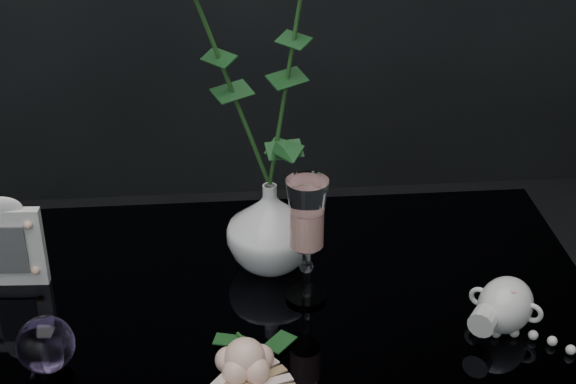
{
  "coord_description": "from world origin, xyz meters",
  "views": [
    {
      "loc": [
        0.01,
        -0.94,
        1.49
      ],
      "look_at": [
        0.1,
        0.07,
        0.92
      ],
      "focal_mm": 55.0,
      "sensor_mm": 36.0,
      "label": 1
    }
  ],
  "objects_px": {
    "vase": "(270,226)",
    "pearl_jar": "(506,303)",
    "picture_frame": "(7,241)",
    "loose_rose": "(245,359)",
    "wine_glass": "(307,241)",
    "paperweight": "(45,345)"
  },
  "relations": [
    {
      "from": "vase",
      "to": "pearl_jar",
      "type": "distance_m",
      "value": 0.35
    },
    {
      "from": "picture_frame",
      "to": "pearl_jar",
      "type": "xyz_separation_m",
      "value": [
        0.67,
        -0.16,
        -0.03
      ]
    },
    {
      "from": "vase",
      "to": "loose_rose",
      "type": "bearing_deg",
      "value": -100.97
    },
    {
      "from": "pearl_jar",
      "to": "loose_rose",
      "type": "bearing_deg",
      "value": -132.95
    },
    {
      "from": "vase",
      "to": "wine_glass",
      "type": "bearing_deg",
      "value": -63.67
    },
    {
      "from": "paperweight",
      "to": "pearl_jar",
      "type": "xyz_separation_m",
      "value": [
        0.59,
        0.04,
        0.0
      ]
    },
    {
      "from": "wine_glass",
      "to": "loose_rose",
      "type": "xyz_separation_m",
      "value": [
        -0.09,
        -0.16,
        -0.07
      ]
    },
    {
      "from": "wine_glass",
      "to": "pearl_jar",
      "type": "xyz_separation_m",
      "value": [
        0.26,
        -0.08,
        -0.06
      ]
    },
    {
      "from": "vase",
      "to": "loose_rose",
      "type": "height_order",
      "value": "vase"
    },
    {
      "from": "wine_glass",
      "to": "paperweight",
      "type": "height_order",
      "value": "wine_glass"
    },
    {
      "from": "wine_glass",
      "to": "paperweight",
      "type": "bearing_deg",
      "value": -160.27
    },
    {
      "from": "wine_glass",
      "to": "pearl_jar",
      "type": "relative_size",
      "value": 0.72
    },
    {
      "from": "pearl_jar",
      "to": "picture_frame",
      "type": "bearing_deg",
      "value": -158.17
    },
    {
      "from": "wine_glass",
      "to": "loose_rose",
      "type": "relative_size",
      "value": 1.16
    },
    {
      "from": "vase",
      "to": "paperweight",
      "type": "xyz_separation_m",
      "value": [
        -0.29,
        -0.21,
        -0.03
      ]
    },
    {
      "from": "vase",
      "to": "picture_frame",
      "type": "bearing_deg",
      "value": -177.58
    },
    {
      "from": "wine_glass",
      "to": "pearl_jar",
      "type": "height_order",
      "value": "wine_glass"
    },
    {
      "from": "wine_glass",
      "to": "picture_frame",
      "type": "height_order",
      "value": "wine_glass"
    },
    {
      "from": "loose_rose",
      "to": "vase",
      "type": "bearing_deg",
      "value": 59.26
    },
    {
      "from": "vase",
      "to": "wine_glass",
      "type": "height_order",
      "value": "wine_glass"
    },
    {
      "from": "paperweight",
      "to": "loose_rose",
      "type": "height_order",
      "value": "paperweight"
    },
    {
      "from": "picture_frame",
      "to": "paperweight",
      "type": "xyz_separation_m",
      "value": [
        0.08,
        -0.19,
        -0.03
      ]
    }
  ]
}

